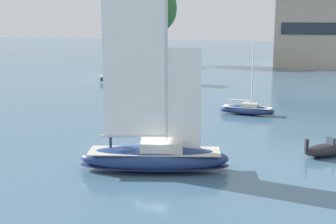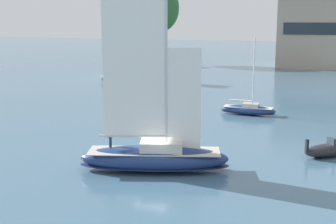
# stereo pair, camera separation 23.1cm
# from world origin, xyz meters

# --- Properties ---
(ground_plane) EXTENTS (400.00, 400.00, 0.00)m
(ground_plane) POSITION_xyz_m (0.00, 0.00, 0.00)
(ground_plane) COLOR #42667F
(tree_shore_center) EXTENTS (5.88, 5.88, 12.10)m
(tree_shore_center) POSITION_xyz_m (-37.78, 73.37, 8.47)
(tree_shore_center) COLOR brown
(tree_shore_center) RESTS_ON ground
(tree_shore_right) EXTENTS (9.14, 9.14, 18.81)m
(tree_shore_right) POSITION_xyz_m (-28.10, 76.40, 13.17)
(tree_shore_right) COLOR brown
(tree_shore_right) RESTS_ON ground
(sailboat_main) EXTENTS (11.30, 6.14, 14.96)m
(sailboat_main) POSITION_xyz_m (0.02, 0.01, 1.17)
(sailboat_main) COLOR navy
(sailboat_main) RESTS_ON ground
(sailboat_moored_mid_channel) EXTENTS (6.40, 1.86, 8.79)m
(sailboat_moored_mid_channel) POSITION_xyz_m (2.92, 22.36, 0.60)
(sailboat_moored_mid_channel) COLOR navy
(sailboat_moored_mid_channel) RESTS_ON ground
(sailboat_moored_far_slip) EXTENTS (4.99, 8.45, 11.23)m
(sailboat_moored_far_slip) POSITION_xyz_m (-24.04, 44.51, 0.92)
(sailboat_moored_far_slip) COLOR #194C47
(sailboat_moored_far_slip) RESTS_ON ground
(motor_tender) EXTENTS (4.21, 3.98, 1.59)m
(motor_tender) POSITION_xyz_m (11.76, 7.89, 0.51)
(motor_tender) COLOR black
(motor_tender) RESTS_ON ground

